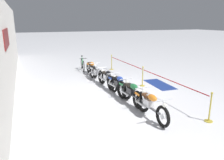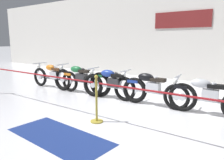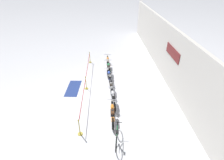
{
  "view_description": "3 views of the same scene",
  "coord_description": "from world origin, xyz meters",
  "px_view_note": "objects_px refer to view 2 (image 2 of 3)",
  "views": [
    {
      "loc": [
        -9.46,
        4.4,
        3.31
      ],
      "look_at": [
        -0.07,
        0.61,
        0.56
      ],
      "focal_mm": 35.0,
      "sensor_mm": 36.0,
      "label": 1
    },
    {
      "loc": [
        3.09,
        -4.75,
        1.79
      ],
      "look_at": [
        -0.68,
        0.53,
        0.6
      ],
      "focal_mm": 35.0,
      "sensor_mm": 36.0,
      "label": 2
    },
    {
      "loc": [
        11.04,
        0.22,
        7.43
      ],
      "look_at": [
        0.44,
        0.71,
        0.89
      ],
      "focal_mm": 28.0,
      "sensor_mm": 36.0,
      "label": 3
    }
  ],
  "objects_px": {
    "stanchion_far_left": "(52,83)",
    "motorcycle_black_3": "(151,89)",
    "stanchion_mid_left": "(97,106)",
    "motorcycle_blue_2": "(113,84)",
    "motorcycle_orange_0": "(54,76)",
    "motorcycle_green_1": "(80,79)",
    "floor_banner": "(59,136)",
    "motorcycle_silver_4": "(207,96)"
  },
  "relations": [
    {
      "from": "floor_banner",
      "to": "stanchion_far_left",
      "type": "bearing_deg",
      "value": 147.34
    },
    {
      "from": "motorcycle_orange_0",
      "to": "motorcycle_silver_4",
      "type": "height_order",
      "value": "motorcycle_orange_0"
    },
    {
      "from": "motorcycle_black_3",
      "to": "floor_banner",
      "type": "height_order",
      "value": "motorcycle_black_3"
    },
    {
      "from": "motorcycle_black_3",
      "to": "stanchion_far_left",
      "type": "height_order",
      "value": "stanchion_far_left"
    },
    {
      "from": "stanchion_far_left",
      "to": "motorcycle_black_3",
      "type": "bearing_deg",
      "value": 43.95
    },
    {
      "from": "motorcycle_orange_0",
      "to": "motorcycle_green_1",
      "type": "distance_m",
      "value": 1.31
    },
    {
      "from": "motorcycle_orange_0",
      "to": "motorcycle_blue_2",
      "type": "xyz_separation_m",
      "value": [
        2.65,
        0.03,
        -0.01
      ]
    },
    {
      "from": "motorcycle_orange_0",
      "to": "motorcycle_black_3",
      "type": "height_order",
      "value": "motorcycle_black_3"
    },
    {
      "from": "motorcycle_orange_0",
      "to": "motorcycle_silver_4",
      "type": "xyz_separation_m",
      "value": [
        5.32,
        0.19,
        -0.0
      ]
    },
    {
      "from": "motorcycle_blue_2",
      "to": "motorcycle_black_3",
      "type": "xyz_separation_m",
      "value": [
        1.24,
        0.08,
        0.01
      ]
    },
    {
      "from": "motorcycle_blue_2",
      "to": "stanchion_far_left",
      "type": "xyz_separation_m",
      "value": [
        -0.65,
        -1.74,
        0.26
      ]
    },
    {
      "from": "motorcycle_black_3",
      "to": "floor_banner",
      "type": "relative_size",
      "value": 1.12
    },
    {
      "from": "motorcycle_orange_0",
      "to": "floor_banner",
      "type": "distance_m",
      "value": 4.34
    },
    {
      "from": "motorcycle_orange_0",
      "to": "stanchion_mid_left",
      "type": "relative_size",
      "value": 2.25
    },
    {
      "from": "stanchion_mid_left",
      "to": "motorcycle_blue_2",
      "type": "bearing_deg",
      "value": 114.7
    },
    {
      "from": "motorcycle_green_1",
      "to": "motorcycle_black_3",
      "type": "height_order",
      "value": "motorcycle_green_1"
    },
    {
      "from": "motorcycle_black_3",
      "to": "stanchion_mid_left",
      "type": "relative_size",
      "value": 2.3
    },
    {
      "from": "motorcycle_black_3",
      "to": "floor_banner",
      "type": "xyz_separation_m",
      "value": [
        -0.53,
        -2.82,
        -0.47
      ]
    },
    {
      "from": "motorcycle_silver_4",
      "to": "stanchion_mid_left",
      "type": "height_order",
      "value": "stanchion_mid_left"
    },
    {
      "from": "motorcycle_black_3",
      "to": "stanchion_mid_left",
      "type": "bearing_deg",
      "value": -103.57
    },
    {
      "from": "stanchion_far_left",
      "to": "stanchion_mid_left",
      "type": "xyz_separation_m",
      "value": [
        1.45,
        -0.0,
        -0.36
      ]
    },
    {
      "from": "floor_banner",
      "to": "motorcycle_orange_0",
      "type": "bearing_deg",
      "value": 144.97
    },
    {
      "from": "motorcycle_green_1",
      "to": "motorcycle_blue_2",
      "type": "relative_size",
      "value": 1.1
    },
    {
      "from": "motorcycle_orange_0",
      "to": "floor_banner",
      "type": "xyz_separation_m",
      "value": [
        3.36,
        -2.7,
        -0.47
      ]
    },
    {
      "from": "motorcycle_green_1",
      "to": "stanchion_far_left",
      "type": "bearing_deg",
      "value": -68.18
    },
    {
      "from": "motorcycle_blue_2",
      "to": "stanchion_mid_left",
      "type": "xyz_separation_m",
      "value": [
        0.8,
        -1.74,
        -0.11
      ]
    },
    {
      "from": "motorcycle_blue_2",
      "to": "motorcycle_silver_4",
      "type": "distance_m",
      "value": 2.67
    },
    {
      "from": "motorcycle_silver_4",
      "to": "floor_banner",
      "type": "distance_m",
      "value": 3.53
    },
    {
      "from": "motorcycle_orange_0",
      "to": "stanchion_far_left",
      "type": "xyz_separation_m",
      "value": [
        2.0,
        -1.7,
        0.25
      ]
    },
    {
      "from": "motorcycle_silver_4",
      "to": "floor_banner",
      "type": "xyz_separation_m",
      "value": [
        -1.96,
        -2.9,
        -0.46
      ]
    },
    {
      "from": "motorcycle_green_1",
      "to": "floor_banner",
      "type": "distance_m",
      "value": 3.46
    },
    {
      "from": "motorcycle_orange_0",
      "to": "floor_banner",
      "type": "bearing_deg",
      "value": -38.86
    },
    {
      "from": "motorcycle_orange_0",
      "to": "motorcycle_blue_2",
      "type": "distance_m",
      "value": 2.65
    },
    {
      "from": "motorcycle_silver_4",
      "to": "motorcycle_black_3",
      "type": "bearing_deg",
      "value": -176.82
    },
    {
      "from": "motorcycle_blue_2",
      "to": "floor_banner",
      "type": "height_order",
      "value": "motorcycle_blue_2"
    },
    {
      "from": "motorcycle_orange_0",
      "to": "motorcycle_black_3",
      "type": "distance_m",
      "value": 3.89
    },
    {
      "from": "motorcycle_green_1",
      "to": "motorcycle_blue_2",
      "type": "xyz_separation_m",
      "value": [
        1.34,
        -0.0,
        -0.02
      ]
    },
    {
      "from": "stanchion_far_left",
      "to": "stanchion_mid_left",
      "type": "bearing_deg",
      "value": -0.0
    },
    {
      "from": "motorcycle_orange_0",
      "to": "stanchion_mid_left",
      "type": "distance_m",
      "value": 3.85
    },
    {
      "from": "motorcycle_black_3",
      "to": "motorcycle_orange_0",
      "type": "bearing_deg",
      "value": -178.3
    },
    {
      "from": "motorcycle_blue_2",
      "to": "stanchion_mid_left",
      "type": "distance_m",
      "value": 1.92
    },
    {
      "from": "motorcycle_blue_2",
      "to": "motorcycle_silver_4",
      "type": "xyz_separation_m",
      "value": [
        2.67,
        0.16,
        0.0
      ]
    }
  ]
}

